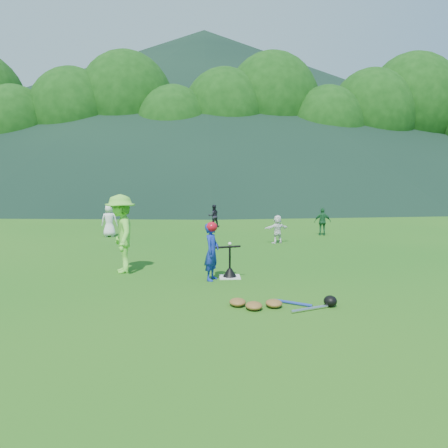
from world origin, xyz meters
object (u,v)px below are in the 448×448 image
object	(u,v)px
fielder_b	(214,216)
fielder_a	(109,221)
home_plate	(230,277)
adult_coach	(121,234)
equipment_pile	(274,303)
fielder_c	(323,222)
batter_child	(212,252)
fielder_d	(277,229)
batting_tee	(230,272)

from	to	relation	value
fielder_b	fielder_a	bearing A→B (deg)	20.72
home_plate	adult_coach	world-z (taller)	adult_coach
home_plate	fielder_b	bearing A→B (deg)	90.56
home_plate	equipment_pile	bearing A→B (deg)	-74.87
home_plate	fielder_b	distance (m)	9.67
fielder_c	equipment_pile	bearing A→B (deg)	76.73
equipment_pile	home_plate	bearing A→B (deg)	105.13
home_plate	equipment_pile	size ratio (longest dim) A/B	0.25
adult_coach	batter_child	bearing A→B (deg)	51.78
batter_child	adult_coach	distance (m)	2.24
home_plate	fielder_c	world-z (taller)	fielder_c
equipment_pile	fielder_d	bearing A→B (deg)	79.79
fielder_c	fielder_d	xyz separation A→B (m)	(-2.03, -1.88, -0.05)
fielder_b	equipment_pile	bearing A→B (deg)	77.62
home_plate	adult_coach	size ratio (longest dim) A/B	0.25
fielder_b	fielder_d	xyz separation A→B (m)	(1.98, -4.78, -0.03)
home_plate	batting_tee	xyz separation A→B (m)	(0.00, 0.00, 0.12)
home_plate	batter_child	size ratio (longest dim) A/B	0.37
fielder_c	equipment_pile	distance (m)	9.59
home_plate	fielder_c	bearing A→B (deg)	59.97
fielder_c	batter_child	bearing A→B (deg)	65.30
home_plate	adult_coach	distance (m)	2.67
home_plate	adult_coach	xyz separation A→B (m)	(-2.44, 0.65, 0.88)
fielder_c	batting_tee	world-z (taller)	fielder_c
fielder_c	fielder_b	bearing A→B (deg)	-28.91
fielder_c	batting_tee	xyz separation A→B (m)	(-3.91, -6.76, -0.39)
fielder_b	home_plate	bearing A→B (deg)	74.84
fielder_c	batting_tee	bearing A→B (deg)	66.91
adult_coach	batting_tee	bearing A→B (deg)	59.95
adult_coach	fielder_a	xyz separation A→B (m)	(-1.55, 6.13, -0.30)
home_plate	fielder_c	xyz separation A→B (m)	(3.91, 6.76, 0.51)
fielder_d	equipment_pile	world-z (taller)	fielder_d
equipment_pile	fielder_c	bearing A→B (deg)	69.78
adult_coach	batting_tee	distance (m)	2.63
fielder_a	fielder_c	xyz separation A→B (m)	(7.90, -0.02, -0.08)
fielder_c	fielder_d	distance (m)	2.77
adult_coach	equipment_pile	xyz separation A→B (m)	(3.04, -2.87, -0.82)
adult_coach	fielder_b	world-z (taller)	adult_coach
batter_child	batting_tee	xyz separation A→B (m)	(0.39, 0.22, -0.48)
adult_coach	fielder_c	size ratio (longest dim) A/B	1.72
home_plate	equipment_pile	xyz separation A→B (m)	(0.60, -2.22, 0.06)
adult_coach	fielder_c	bearing A→B (deg)	118.84
fielder_a	fielder_c	size ratio (longest dim) A/B	1.15
fielder_c	batting_tee	distance (m)	7.82
batter_child	fielder_a	xyz separation A→B (m)	(-3.59, 7.01, -0.01)
fielder_b	equipment_pile	xyz separation A→B (m)	(0.70, -11.88, -0.43)
fielder_d	batting_tee	bearing A→B (deg)	48.95
equipment_pile	fielder_b	bearing A→B (deg)	93.35
fielder_a	batting_tee	bearing A→B (deg)	117.52
batting_tee	batter_child	bearing A→B (deg)	-150.68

